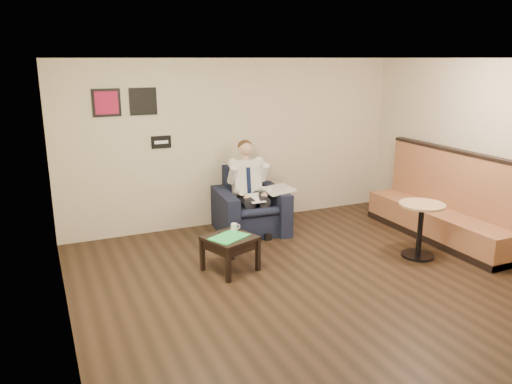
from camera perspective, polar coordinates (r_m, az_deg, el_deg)
name	(u,v)px	position (r m, az deg, el deg)	size (l,w,h in m)	color
ground	(327,289)	(6.42, 8.13, -10.95)	(6.00, 6.00, 0.00)	black
wall_back	(236,143)	(8.57, -2.27, 5.66)	(6.00, 0.02, 2.80)	beige
wall_left	(60,212)	(5.05, -21.47, -2.15)	(0.02, 6.00, 2.80)	beige
wall_right	(512,160)	(7.95, 27.18, 3.26)	(0.02, 6.00, 2.80)	beige
ceiling	(336,58)	(5.78, 9.18, 14.87)	(6.00, 6.00, 0.02)	white
seating_sign	(161,142)	(8.15, -10.78, 5.63)	(0.32, 0.02, 0.20)	black
art_print_left	(106,103)	(7.93, -16.72, 9.75)	(0.42, 0.03, 0.42)	#A4143D
art_print_right	(143,101)	(8.02, -12.78, 10.06)	(0.42, 0.03, 0.42)	black
armchair	(251,201)	(8.20, -0.62, -1.05)	(1.08, 1.08, 1.05)	black
seated_man	(253,192)	(8.02, -0.31, 0.02)	(0.68, 1.02, 1.43)	silver
lap_papers	(256,198)	(7.94, -0.05, -0.70)	(0.24, 0.34, 0.01)	white
newspaper	(278,190)	(8.19, 2.53, 0.28)	(0.45, 0.57, 0.01)	silver
side_table	(230,254)	(6.80, -2.98, -7.04)	(0.60, 0.60, 0.49)	black
green_folder	(229,237)	(6.67, -3.10, -5.16)	(0.49, 0.35, 0.01)	#28C85B
coffee_mug	(234,227)	(6.91, -2.52, -4.04)	(0.09, 0.09, 0.10)	white
smartphone	(224,232)	(6.86, -3.64, -4.59)	(0.15, 0.08, 0.01)	black
banquette	(440,196)	(8.36, 20.30, -0.43)	(0.65, 2.74, 1.40)	#965B3A
cafe_table	(420,230)	(7.58, 18.23, -4.17)	(0.65, 0.65, 0.80)	tan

